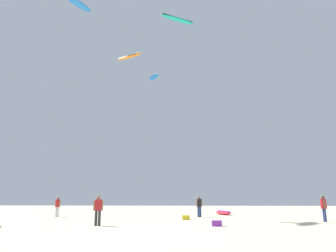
% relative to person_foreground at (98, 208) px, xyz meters
% --- Properties ---
extents(ground_plane, '(120.00, 120.00, 0.00)m').
position_rel_person_foreground_xyz_m(ground_plane, '(3.10, -5.16, -1.02)').
color(ground_plane, beige).
extents(person_foreground, '(0.57, 0.39, 1.74)m').
position_rel_person_foreground_xyz_m(person_foreground, '(0.00, 0.00, 0.00)').
color(person_foreground, '#2D2D33').
rests_on(person_foreground, ground).
extents(person_midground, '(0.53, 0.40, 1.77)m').
position_rel_person_foreground_xyz_m(person_midground, '(6.23, 9.30, 0.02)').
color(person_midground, navy).
rests_on(person_midground, ground).
extents(person_left, '(0.53, 0.38, 1.70)m').
position_rel_person_foreground_xyz_m(person_left, '(-5.95, 8.64, -0.02)').
color(person_left, silver).
rests_on(person_left, ground).
extents(person_right, '(0.40, 0.58, 1.76)m').
position_rel_person_foreground_xyz_m(person_right, '(14.57, 4.12, 0.01)').
color(person_right, navy).
rests_on(person_right, ground).
extents(kite_grounded_near, '(1.76, 3.48, 0.42)m').
position_rel_person_foreground_xyz_m(kite_grounded_near, '(8.74, 13.85, -0.82)').
color(kite_grounded_near, red).
rests_on(kite_grounded_near, ground).
extents(cooler_box, '(0.56, 0.36, 0.32)m').
position_rel_person_foreground_xyz_m(cooler_box, '(5.11, 5.86, -0.86)').
color(cooler_box, yellow).
rests_on(cooler_box, ground).
extents(gear_bag, '(0.56, 0.36, 0.32)m').
position_rel_person_foreground_xyz_m(gear_bag, '(6.90, 0.13, -0.86)').
color(gear_bag, purple).
rests_on(gear_bag, ground).
extents(kite_aloft_0, '(2.33, 2.82, 0.69)m').
position_rel_person_foreground_xyz_m(kite_aloft_0, '(-0.23, 31.62, 20.70)').
color(kite_aloft_0, blue).
extents(kite_aloft_1, '(2.96, 2.09, 0.60)m').
position_rel_person_foreground_xyz_m(kite_aloft_1, '(-0.38, 10.19, 14.39)').
color(kite_aloft_1, orange).
extents(kite_aloft_2, '(2.76, 3.88, 0.46)m').
position_rel_person_foreground_xyz_m(kite_aloft_2, '(-7.33, 13.75, 22.98)').
color(kite_aloft_2, blue).
extents(kite_aloft_4, '(4.05, 3.09, 0.79)m').
position_rel_person_foreground_xyz_m(kite_aloft_4, '(4.41, 12.04, 19.47)').
color(kite_aloft_4, '#19B29E').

